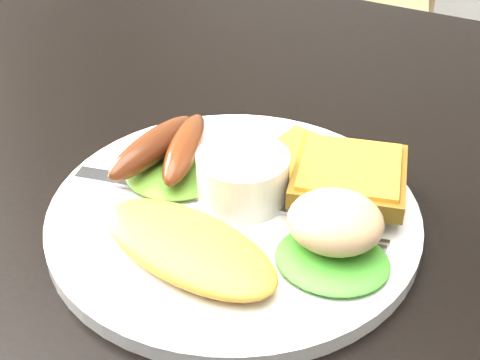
# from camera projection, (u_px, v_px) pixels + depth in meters

# --- Properties ---
(dining_table) EXTENTS (1.20, 0.80, 0.04)m
(dining_table) POSITION_uv_depth(u_px,v_px,m) (245.00, 180.00, 0.58)
(dining_table) COLOR black
(dining_table) RESTS_ON ground
(plate) EXTENTS (0.27, 0.27, 0.01)m
(plate) POSITION_uv_depth(u_px,v_px,m) (234.00, 215.00, 0.50)
(plate) COLOR white
(plate) RESTS_ON dining_table
(lettuce_left) EXTENTS (0.09, 0.09, 0.01)m
(lettuce_left) POSITION_uv_depth(u_px,v_px,m) (174.00, 173.00, 0.52)
(lettuce_left) COLOR #3A8A1A
(lettuce_left) RESTS_ON plate
(lettuce_right) EXTENTS (0.09, 0.08, 0.01)m
(lettuce_right) POSITION_uv_depth(u_px,v_px,m) (332.00, 260.00, 0.44)
(lettuce_right) COLOR #338227
(lettuce_right) RESTS_ON plate
(omelette) EXTENTS (0.15, 0.09, 0.02)m
(omelette) POSITION_uv_depth(u_px,v_px,m) (188.00, 246.00, 0.44)
(omelette) COLOR gold
(omelette) RESTS_ON plate
(sausage_a) EXTENTS (0.03, 0.10, 0.02)m
(sausage_a) POSITION_uv_depth(u_px,v_px,m) (153.00, 147.00, 0.52)
(sausage_a) COLOR #5E2513
(sausage_a) RESTS_ON lettuce_left
(sausage_b) EXTENTS (0.05, 0.10, 0.02)m
(sausage_b) POSITION_uv_depth(u_px,v_px,m) (185.00, 148.00, 0.52)
(sausage_b) COLOR brown
(sausage_b) RESTS_ON lettuce_left
(ramekin) EXTENTS (0.09, 0.09, 0.04)m
(ramekin) POSITION_uv_depth(u_px,v_px,m) (243.00, 178.00, 0.49)
(ramekin) COLOR white
(ramekin) RESTS_ON plate
(toast_a) EXTENTS (0.09, 0.09, 0.01)m
(toast_a) POSITION_uv_depth(u_px,v_px,m) (308.00, 167.00, 0.53)
(toast_a) COLOR olive
(toast_a) RESTS_ON plate
(toast_b) EXTENTS (0.10, 0.10, 0.01)m
(toast_b) POSITION_uv_depth(u_px,v_px,m) (349.00, 176.00, 0.49)
(toast_b) COLOR olive
(toast_b) RESTS_ON toast_a
(potato_salad) EXTENTS (0.08, 0.08, 0.03)m
(potato_salad) POSITION_uv_depth(u_px,v_px,m) (335.00, 221.00, 0.44)
(potato_salad) COLOR beige
(potato_salad) RESTS_ON lettuce_right
(fork) EXTENTS (0.18, 0.05, 0.00)m
(fork) POSITION_uv_depth(u_px,v_px,m) (188.00, 192.00, 0.51)
(fork) COLOR #ADAFB7
(fork) RESTS_ON plate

